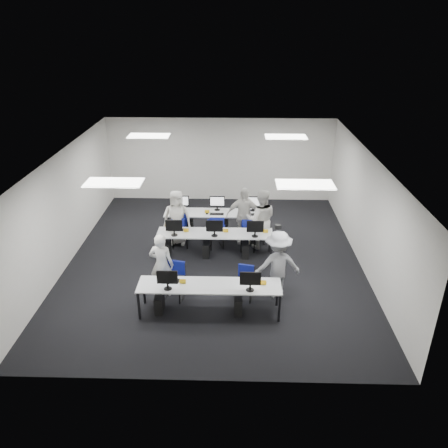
{
  "coord_description": "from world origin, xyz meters",
  "views": [
    {
      "loc": [
        0.56,
        -10.58,
        6.12
      ],
      "look_at": [
        0.25,
        0.21,
        1.0
      ],
      "focal_mm": 35.0,
      "sensor_mm": 36.0,
      "label": 1
    }
  ],
  "objects_px": {
    "chair_3": "(215,239)",
    "student_1": "(261,219)",
    "student_0": "(162,265)",
    "desk_mid": "(215,234)",
    "chair_1": "(244,288)",
    "desk_front": "(209,287)",
    "chair_6": "(217,234)",
    "chair_4": "(248,241)",
    "student_2": "(177,218)",
    "chair_5": "(179,234)",
    "student_3": "(243,216)",
    "photographer": "(278,265)",
    "chair_2": "(180,236)",
    "chair_7": "(258,234)",
    "chair_0": "(175,287)"
  },
  "relations": [
    {
      "from": "photographer",
      "to": "desk_front",
      "type": "bearing_deg",
      "value": 15.61
    },
    {
      "from": "student_2",
      "to": "photographer",
      "type": "bearing_deg",
      "value": -42.43
    },
    {
      "from": "student_1",
      "to": "chair_6",
      "type": "bearing_deg",
      "value": -8.32
    },
    {
      "from": "student_0",
      "to": "desk_mid",
      "type": "bearing_deg",
      "value": -113.33
    },
    {
      "from": "desk_mid",
      "to": "chair_3",
      "type": "distance_m",
      "value": 0.71
    },
    {
      "from": "student_1",
      "to": "desk_front",
      "type": "bearing_deg",
      "value": 69.48
    },
    {
      "from": "student_3",
      "to": "photographer",
      "type": "relative_size",
      "value": 1.01
    },
    {
      "from": "desk_mid",
      "to": "chair_5",
      "type": "bearing_deg",
      "value": 143.2
    },
    {
      "from": "chair_7",
      "to": "student_3",
      "type": "xyz_separation_m",
      "value": [
        -0.44,
        -0.01,
        0.61
      ]
    },
    {
      "from": "chair_0",
      "to": "chair_7",
      "type": "bearing_deg",
      "value": 66.95
    },
    {
      "from": "student_0",
      "to": "student_2",
      "type": "relative_size",
      "value": 0.98
    },
    {
      "from": "chair_5",
      "to": "chair_6",
      "type": "bearing_deg",
      "value": -10.25
    },
    {
      "from": "chair_1",
      "to": "photographer",
      "type": "xyz_separation_m",
      "value": [
        0.77,
        0.1,
        0.6
      ]
    },
    {
      "from": "desk_front",
      "to": "chair_6",
      "type": "distance_m",
      "value": 3.43
    },
    {
      "from": "student_2",
      "to": "student_3",
      "type": "xyz_separation_m",
      "value": [
        1.94,
        0.1,
        0.04
      ]
    },
    {
      "from": "chair_1",
      "to": "photographer",
      "type": "relative_size",
      "value": 0.47
    },
    {
      "from": "desk_front",
      "to": "desk_mid",
      "type": "distance_m",
      "value": 2.6
    },
    {
      "from": "chair_6",
      "to": "desk_front",
      "type": "bearing_deg",
      "value": -90.84
    },
    {
      "from": "chair_5",
      "to": "photographer",
      "type": "relative_size",
      "value": 0.49
    },
    {
      "from": "chair_4",
      "to": "student_2",
      "type": "height_order",
      "value": "student_2"
    },
    {
      "from": "chair_2",
      "to": "student_1",
      "type": "relative_size",
      "value": 0.51
    },
    {
      "from": "student_3",
      "to": "chair_6",
      "type": "bearing_deg",
      "value": -176.28
    },
    {
      "from": "chair_2",
      "to": "student_3",
      "type": "xyz_separation_m",
      "value": [
        1.86,
        0.26,
        0.58
      ]
    },
    {
      "from": "chair_1",
      "to": "desk_mid",
      "type": "bearing_deg",
      "value": 123.8
    },
    {
      "from": "chair_0",
      "to": "chair_3",
      "type": "distance_m",
      "value": 2.74
    },
    {
      "from": "desk_front",
      "to": "chair_5",
      "type": "height_order",
      "value": "chair_5"
    },
    {
      "from": "chair_2",
      "to": "chair_1",
      "type": "bearing_deg",
      "value": -59.98
    },
    {
      "from": "chair_3",
      "to": "student_2",
      "type": "height_order",
      "value": "student_2"
    },
    {
      "from": "chair_1",
      "to": "chair_5",
      "type": "height_order",
      "value": "chair_5"
    },
    {
      "from": "desk_mid",
      "to": "student_3",
      "type": "distance_m",
      "value": 1.2
    },
    {
      "from": "student_0",
      "to": "desk_front",
      "type": "bearing_deg",
      "value": 157.26
    },
    {
      "from": "chair_0",
      "to": "student_2",
      "type": "height_order",
      "value": "student_2"
    },
    {
      "from": "chair_1",
      "to": "student_1",
      "type": "height_order",
      "value": "student_1"
    },
    {
      "from": "chair_1",
      "to": "chair_3",
      "type": "bearing_deg",
      "value": 119.71
    },
    {
      "from": "desk_mid",
      "to": "chair_6",
      "type": "relative_size",
      "value": 3.52
    },
    {
      "from": "desk_mid",
      "to": "student_1",
      "type": "bearing_deg",
      "value": 24.35
    },
    {
      "from": "chair_3",
      "to": "chair_5",
      "type": "distance_m",
      "value": 1.14
    },
    {
      "from": "desk_front",
      "to": "student_0",
      "type": "relative_size",
      "value": 1.98
    },
    {
      "from": "chair_3",
      "to": "chair_2",
      "type": "bearing_deg",
      "value": 159.48
    },
    {
      "from": "chair_3",
      "to": "student_1",
      "type": "relative_size",
      "value": 0.46
    },
    {
      "from": "student_0",
      "to": "chair_2",
      "type": "bearing_deg",
      "value": -83.97
    },
    {
      "from": "chair_2",
      "to": "chair_3",
      "type": "distance_m",
      "value": 1.04
    },
    {
      "from": "desk_front",
      "to": "student_2",
      "type": "distance_m",
      "value": 3.57
    },
    {
      "from": "chair_1",
      "to": "photographer",
      "type": "distance_m",
      "value": 0.98
    },
    {
      "from": "chair_3",
      "to": "student_3",
      "type": "height_order",
      "value": "student_3"
    },
    {
      "from": "chair_3",
      "to": "student_0",
      "type": "relative_size",
      "value": 0.51
    },
    {
      "from": "student_3",
      "to": "chair_2",
      "type": "bearing_deg",
      "value": -173.82
    },
    {
      "from": "student_2",
      "to": "student_3",
      "type": "height_order",
      "value": "student_3"
    },
    {
      "from": "student_1",
      "to": "student_2",
      "type": "relative_size",
      "value": 1.08
    },
    {
      "from": "chair_3",
      "to": "student_1",
      "type": "distance_m",
      "value": 1.46
    }
  ]
}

